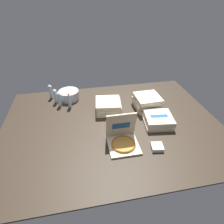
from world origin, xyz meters
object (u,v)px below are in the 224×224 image
object	(u,v)px
pizza_stack_left_far	(108,106)
napkin_pile	(157,147)
pizza_stack_left_near	(147,102)
water_bottle_0	(51,92)
water_bottle_1	(56,96)
ice_bucket	(69,95)
water_bottle_2	(70,101)
water_bottle_3	(59,100)
pizza_stack_center_near	(158,120)
open_pizza_box	(123,139)

from	to	relation	value
pizza_stack_left_far	napkin_pile	size ratio (longest dim) A/B	3.10
pizza_stack_left_near	water_bottle_0	bearing A→B (deg)	157.85
water_bottle_1	napkin_pile	distance (m)	1.90
ice_bucket	water_bottle_1	bearing A→B (deg)	-160.25
napkin_pile	water_bottle_0	bearing A→B (deg)	131.72
water_bottle_2	water_bottle_3	xyz separation A→B (m)	(-0.16, 0.08, 0.00)
pizza_stack_left_far	water_bottle_2	distance (m)	0.65
water_bottle_1	pizza_stack_center_near	bearing A→B (deg)	-30.85
pizza_stack_left_far	water_bottle_1	bearing A→B (deg)	153.36
ice_bucket	water_bottle_3	distance (m)	0.26
water_bottle_0	water_bottle_3	xyz separation A→B (m)	(0.16, -0.31, 0.00)
pizza_stack_left_near	water_bottle_2	world-z (taller)	water_bottle_2
pizza_stack_left_near	ice_bucket	xyz separation A→B (m)	(-1.27, 0.54, -0.03)
pizza_stack_center_near	napkin_pile	bearing A→B (deg)	-113.03
water_bottle_1	water_bottle_0	bearing A→B (deg)	117.08
open_pizza_box	water_bottle_3	world-z (taller)	open_pizza_box
pizza_stack_center_near	water_bottle_2	size ratio (longest dim) A/B	1.82
water_bottle_0	water_bottle_3	bearing A→B (deg)	-61.87
pizza_stack_center_near	water_bottle_1	size ratio (longest dim) A/B	1.82
pizza_stack_left_near	water_bottle_2	distance (m)	1.28
water_bottle_1	water_bottle_3	xyz separation A→B (m)	(0.07, -0.12, 0.00)
pizza_stack_left_far	napkin_pile	world-z (taller)	pizza_stack_left_far
open_pizza_box	pizza_stack_center_near	xyz separation A→B (m)	(0.61, 0.31, -0.01)
water_bottle_2	ice_bucket	bearing A→B (deg)	92.65
water_bottle_2	pizza_stack_left_far	bearing A→B (deg)	-20.20
open_pizza_box	pizza_stack_left_far	distance (m)	0.79
ice_bucket	pizza_stack_left_far	bearing A→B (deg)	-38.95
pizza_stack_center_near	water_bottle_3	size ratio (longest dim) A/B	1.82
pizza_stack_center_near	water_bottle_2	distance (m)	1.46
pizza_stack_left_near	water_bottle_1	distance (m)	1.56
pizza_stack_left_near	water_bottle_0	world-z (taller)	water_bottle_0
pizza_stack_left_far	pizza_stack_left_near	bearing A→B (deg)	-3.34
water_bottle_0	water_bottle_1	distance (m)	0.20
open_pizza_box	pizza_stack_center_near	distance (m)	0.69
pizza_stack_left_far	pizza_stack_center_near	world-z (taller)	pizza_stack_left_far
pizza_stack_left_near	pizza_stack_center_near	world-z (taller)	pizza_stack_left_near
water_bottle_1	napkin_pile	size ratio (longest dim) A/B	1.70
ice_bucket	water_bottle_2	bearing A→B (deg)	-87.35
pizza_stack_left_far	water_bottle_0	size ratio (longest dim) A/B	1.83
water_bottle_1	napkin_pile	world-z (taller)	water_bottle_1
open_pizza_box	ice_bucket	distance (m)	1.46
ice_bucket	water_bottle_0	xyz separation A→B (m)	(-0.32, 0.10, 0.04)
pizza_stack_center_near	pizza_stack_left_near	bearing A→B (deg)	92.85
pizza_stack_left_far	napkin_pile	xyz separation A→B (m)	(0.46, -0.96, -0.06)
pizza_stack_left_far	water_bottle_1	world-z (taller)	water_bottle_1
ice_bucket	napkin_pile	distance (m)	1.82
open_pizza_box	water_bottle_0	xyz separation A→B (m)	(-0.99, 1.40, 0.04)
ice_bucket	water_bottle_0	bearing A→B (deg)	162.07
open_pizza_box	napkin_pile	bearing A→B (deg)	-22.70
pizza_stack_left_far	water_bottle_2	world-z (taller)	water_bottle_2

